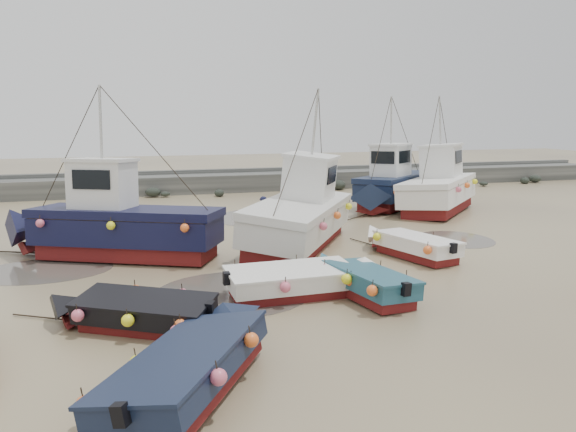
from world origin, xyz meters
name	(u,v)px	position (x,y,z in m)	size (l,w,h in m)	color
ground	(351,276)	(0.00, 0.00, 0.00)	(120.00, 120.00, 0.00)	tan
seawall	(227,182)	(0.05, 21.99, 0.63)	(60.00, 4.92, 1.50)	slate
puddle_a	(233,292)	(-4.06, -0.63, 0.00)	(4.69, 4.69, 0.01)	#524C43
puddle_b	(455,239)	(6.42, 3.85, 0.00)	(3.13, 3.13, 0.01)	#524C43
puddle_c	(44,271)	(-9.71, 3.58, 0.00)	(4.53, 4.53, 0.01)	#524C43
puddle_d	(275,217)	(0.52, 11.17, 0.00)	(6.29, 6.29, 0.01)	#524C43
dinghy_1	(199,358)	(-5.80, -6.10, 0.54)	(4.32, 6.03, 1.43)	maroon
dinghy_2	(361,277)	(-0.53, -1.98, 0.56)	(2.22, 5.24, 1.43)	maroon
dinghy_4	(132,307)	(-6.96, -2.74, 0.56)	(5.09, 3.50, 1.43)	maroon
dinghy_5	(303,277)	(-2.14, -1.44, 0.55)	(6.04, 2.22, 1.43)	maroon
dinghy_6	(409,242)	(3.07, 1.77, 0.56)	(2.48, 5.43, 1.43)	maroon
cabin_boat_0	(111,222)	(-7.48, 4.76, 1.35)	(9.39, 5.60, 6.22)	maroon
cabin_boat_1	(301,212)	(-0.13, 4.90, 1.32)	(7.05, 9.59, 6.22)	maroon
cabin_boat_2	(393,184)	(7.77, 12.21, 1.36)	(8.37, 6.81, 6.22)	maroon
cabin_boat_3	(442,186)	(9.84, 10.44, 1.36)	(7.86, 7.63, 6.22)	maroon
person	(263,236)	(-1.22, 6.92, 0.00)	(0.64, 0.42, 1.74)	#181A38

